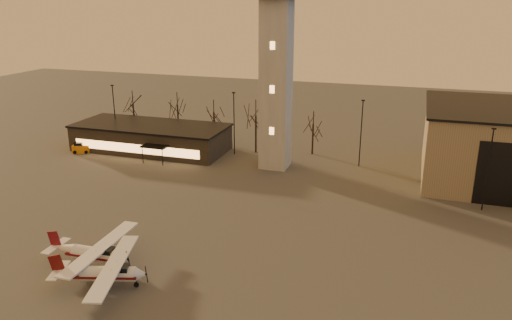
{
  "coord_description": "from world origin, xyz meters",
  "views": [
    {
      "loc": [
        19.38,
        -38.47,
        24.1
      ],
      "look_at": [
        2.55,
        13.0,
        6.51
      ],
      "focal_mm": 35.0,
      "sensor_mm": 36.0,
      "label": 1
    }
  ],
  "objects_px": {
    "control_tower": "(276,56)",
    "cessna_rear": "(98,257)",
    "service_cart": "(81,149)",
    "terminal": "(151,137)",
    "cessna_front": "(110,276)"
  },
  "relations": [
    {
      "from": "control_tower",
      "to": "service_cart",
      "type": "relative_size",
      "value": 10.51
    },
    {
      "from": "service_cart",
      "to": "control_tower",
      "type": "bearing_deg",
      "value": -15.11
    },
    {
      "from": "terminal",
      "to": "cessna_front",
      "type": "relative_size",
      "value": 2.27
    },
    {
      "from": "cessna_front",
      "to": "cessna_rear",
      "type": "relative_size",
      "value": 0.99
    },
    {
      "from": "terminal",
      "to": "service_cart",
      "type": "xyz_separation_m",
      "value": [
        -10.17,
        -5.0,
        -1.49
      ]
    },
    {
      "from": "control_tower",
      "to": "cessna_rear",
      "type": "relative_size",
      "value": 2.87
    },
    {
      "from": "terminal",
      "to": "cessna_front",
      "type": "xyz_separation_m",
      "value": [
        17.44,
        -38.12,
        -1.09
      ]
    },
    {
      "from": "cessna_rear",
      "to": "service_cart",
      "type": "distance_m",
      "value": 39.19
    },
    {
      "from": "service_cart",
      "to": "terminal",
      "type": "bearing_deg",
      "value": 5.71
    },
    {
      "from": "terminal",
      "to": "service_cart",
      "type": "height_order",
      "value": "terminal"
    },
    {
      "from": "cessna_rear",
      "to": "service_cart",
      "type": "relative_size",
      "value": 3.66
    },
    {
      "from": "control_tower",
      "to": "cessna_front",
      "type": "xyz_separation_m",
      "value": [
        -4.56,
        -36.13,
        -15.26
      ]
    },
    {
      "from": "control_tower",
      "to": "service_cart",
      "type": "bearing_deg",
      "value": -174.64
    },
    {
      "from": "control_tower",
      "to": "cessna_rear",
      "type": "height_order",
      "value": "control_tower"
    },
    {
      "from": "terminal",
      "to": "service_cart",
      "type": "distance_m",
      "value": 11.43
    }
  ]
}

